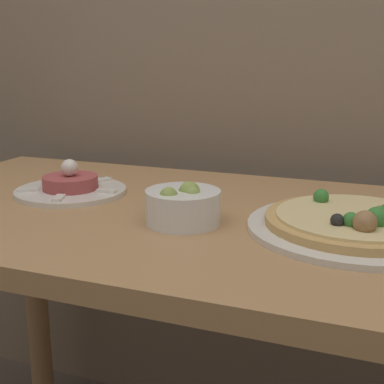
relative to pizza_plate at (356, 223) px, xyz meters
The scene contains 4 objects.
dining_table 0.23m from the pizza_plate, behind, with size 1.42×0.65×0.73m.
pizza_plate is the anchor object (origin of this frame).
tartare_plate 0.55m from the pizza_plate, behind, with size 0.22×0.22×0.07m.
small_bowl 0.28m from the pizza_plate, 167.87° to the right, with size 0.12×0.12×0.07m.
Camera 1 is at (0.24, -0.52, 1.00)m, focal length 50.00 mm.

